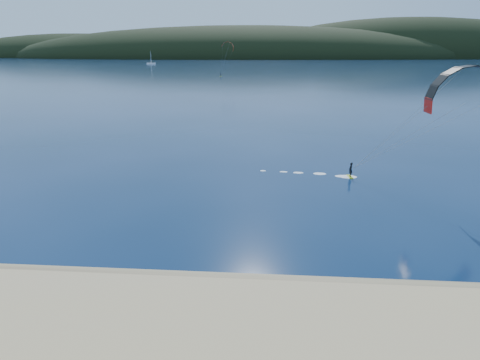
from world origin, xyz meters
name	(u,v)px	position (x,y,z in m)	size (l,w,h in m)	color
ground	(181,333)	(0.00, 0.00, 0.00)	(1800.00, 1800.00, 0.00)	#071D39
wet_sand	(196,283)	(0.00, 4.50, 0.05)	(220.00, 2.50, 0.10)	#80674B
headland	(268,58)	(0.63, 745.28, 0.00)	(1200.00, 310.00, 140.00)	black
kitesurfer_near	(458,106)	(22.50, 23.49, 8.54)	(23.87, 6.59, 12.49)	#CDE41A
kitesurfer_far	(227,49)	(-18.13, 198.93, 14.44)	(8.66, 6.99, 17.42)	#CDE41A
sailboat	(151,63)	(-116.80, 392.66, 0.97)	(9.50, 5.91, 13.22)	white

